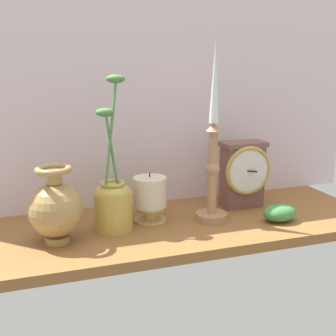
{
  "coord_description": "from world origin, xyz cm",
  "views": [
    {
      "loc": [
        -35.42,
        -95.14,
        38.37
      ],
      "look_at": [
        -3.37,
        0.0,
        14.0
      ],
      "focal_mm": 46.22,
      "sensor_mm": 36.0,
      "label": 1
    }
  ],
  "objects_px": {
    "brass_vase_bulbous": "(56,208)",
    "brass_vase_jar": "(113,199)",
    "pillar_candle_front": "(150,196)",
    "mantel_clock": "(243,173)",
    "candlestick_tall_left": "(213,159)"
  },
  "relations": [
    {
      "from": "brass_vase_jar",
      "to": "mantel_clock",
      "type": "bearing_deg",
      "value": 7.87
    },
    {
      "from": "brass_vase_bulbous",
      "to": "pillar_candle_front",
      "type": "relative_size",
      "value": 1.39
    },
    {
      "from": "brass_vase_bulbous",
      "to": "brass_vase_jar",
      "type": "bearing_deg",
      "value": 16.83
    },
    {
      "from": "mantel_clock",
      "to": "brass_vase_bulbous",
      "type": "distance_m",
      "value": 0.51
    },
    {
      "from": "pillar_candle_front",
      "to": "brass_vase_bulbous",
      "type": "bearing_deg",
      "value": -163.71
    },
    {
      "from": "mantel_clock",
      "to": "brass_vase_jar",
      "type": "relative_size",
      "value": 0.5
    },
    {
      "from": "mantel_clock",
      "to": "pillar_candle_front",
      "type": "relative_size",
      "value": 1.45
    },
    {
      "from": "brass_vase_jar",
      "to": "pillar_candle_front",
      "type": "xyz_separation_m",
      "value": [
        0.1,
        0.03,
        -0.01
      ]
    },
    {
      "from": "candlestick_tall_left",
      "to": "pillar_candle_front",
      "type": "bearing_deg",
      "value": 162.71
    },
    {
      "from": "mantel_clock",
      "to": "pillar_candle_front",
      "type": "bearing_deg",
      "value": -175.04
    },
    {
      "from": "candlestick_tall_left",
      "to": "brass_vase_bulbous",
      "type": "bearing_deg",
      "value": -176.68
    },
    {
      "from": "mantel_clock",
      "to": "pillar_candle_front",
      "type": "height_order",
      "value": "mantel_clock"
    },
    {
      "from": "brass_vase_bulbous",
      "to": "pillar_candle_front",
      "type": "bearing_deg",
      "value": 16.29
    },
    {
      "from": "candlestick_tall_left",
      "to": "brass_vase_jar",
      "type": "xyz_separation_m",
      "value": [
        -0.25,
        0.02,
        -0.08
      ]
    },
    {
      "from": "mantel_clock",
      "to": "pillar_candle_front",
      "type": "xyz_separation_m",
      "value": [
        -0.27,
        -0.02,
        -0.03
      ]
    }
  ]
}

